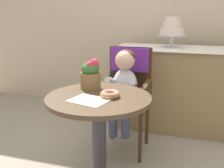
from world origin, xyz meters
name	(u,v)px	position (x,y,z in m)	size (l,w,h in m)	color
back_wall	(147,6)	(0.00, 1.85, 1.35)	(4.80, 0.10, 2.70)	#C1AD8E
cafe_table	(99,125)	(0.00, 0.00, 0.51)	(0.72, 0.72, 0.72)	#4C3826
wicker_chair	(128,82)	(0.04, 0.71, 0.64)	(0.42, 0.45, 0.95)	#472D19
seated_child	(124,82)	(0.04, 0.55, 0.68)	(0.27, 0.32, 0.73)	silver
paper_napkin	(89,100)	(-0.03, -0.11, 0.72)	(0.24, 0.19, 0.00)	white
donut_front	(110,94)	(0.08, 0.00, 0.74)	(0.13, 0.13, 0.04)	#AD7542
flower_vase	(91,74)	(-0.12, 0.17, 0.83)	(0.15, 0.15, 0.23)	brown
display_counter	(185,89)	(0.55, 1.30, 0.45)	(1.56, 0.62, 0.90)	#93754C
tiered_cake_stand	(172,29)	(0.37, 1.30, 1.10)	(0.30, 0.30, 0.33)	silver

